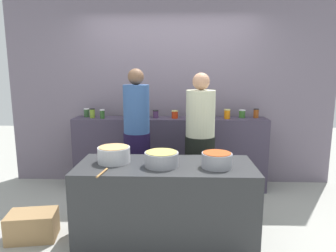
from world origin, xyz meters
The scene contains 24 objects.
ground centered at (0.00, 0.00, 0.00)m, with size 12.00×12.00×0.00m, color #9B9B93.
storefront_wall centered at (0.00, 1.45, 1.50)m, with size 4.80×0.12×3.00m, color slate.
display_shelf centered at (0.00, 1.10, 0.51)m, with size 2.70×0.36×1.03m, color #3C3446.
prep_table centered at (0.00, -0.30, 0.40)m, with size 1.70×0.70×0.79m, color #2B2C2E.
preserve_jar_0 centered at (-1.19, 1.16, 1.09)m, with size 0.08×0.08×0.12m.
preserve_jar_1 centered at (-1.09, 1.08, 1.09)m, with size 0.07×0.07×0.13m.
preserve_jar_2 centered at (-0.93, 1.03, 1.09)m, with size 0.07×0.07×0.13m.
preserve_jar_3 centered at (-0.60, 1.04, 1.10)m, with size 0.09×0.09×0.14m.
preserve_jar_4 centered at (-0.48, 1.09, 1.09)m, with size 0.07×0.07×0.12m.
preserve_jar_5 centered at (-0.34, 1.11, 1.09)m, with size 0.07×0.07×0.12m.
preserve_jar_6 centered at (-0.20, 1.11, 1.08)m, with size 0.08×0.08×0.11m.
preserve_jar_7 centered at (0.07, 1.07, 1.08)m, with size 0.09×0.09×0.11m.
preserve_jar_8 centered at (0.31, 1.05, 1.09)m, with size 0.09×0.09×0.13m.
preserve_jar_9 centered at (0.57, 1.08, 1.10)m, with size 0.09×0.09×0.13m.
preserve_jar_10 centered at (0.79, 1.06, 1.09)m, with size 0.09×0.09×0.13m.
preserve_jar_11 centered at (1.01, 1.16, 1.08)m, with size 0.09×0.09×0.11m.
preserve_jar_12 centered at (1.21, 1.16, 1.09)m, with size 0.08×0.08×0.13m.
cooking_pot_left centered at (-0.51, -0.24, 0.87)m, with size 0.32×0.32×0.16m.
cooking_pot_center centered at (-0.04, -0.35, 0.86)m, with size 0.32×0.32×0.14m.
cooking_pot_right centered at (0.48, -0.37, 0.86)m, with size 0.28×0.28×0.14m.
wooden_spoon centered at (-0.54, -0.59, 0.80)m, with size 0.02×0.02×0.23m, color #9E703D.
cook_with_tongs centered at (-0.38, 0.49, 0.78)m, with size 0.32×0.32×1.71m.
cook_in_cap centered at (0.38, 0.50, 0.75)m, with size 0.36×0.36×1.66m.
bread_crate centered at (-1.35, -0.31, 0.14)m, with size 0.47×0.30×0.28m, color #937149.
Camera 1 is at (0.12, -3.11, 1.68)m, focal length 32.57 mm.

